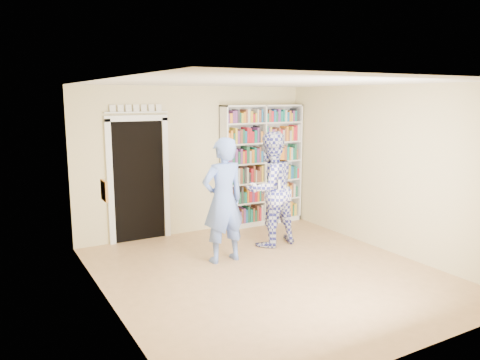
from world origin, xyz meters
name	(u,v)px	position (x,y,z in m)	size (l,w,h in m)	color
floor	(269,273)	(0.00, 0.00, 0.00)	(5.00, 5.00, 0.00)	#A57B50
ceiling	(271,82)	(0.00, 0.00, 2.70)	(5.00, 5.00, 0.00)	white
wall_back	(196,160)	(0.00, 2.50, 1.35)	(4.50, 4.50, 0.00)	beige
wall_left	(107,198)	(-2.25, 0.00, 1.35)	(5.00, 5.00, 0.00)	beige
wall_right	(385,169)	(2.25, 0.00, 1.35)	(5.00, 5.00, 0.00)	beige
bookshelf	(262,165)	(1.35, 2.34, 1.19)	(1.71, 0.32, 2.35)	white
doorway	(138,174)	(-1.10, 2.48, 1.18)	(1.10, 0.08, 2.43)	black
wall_art	(104,191)	(-2.23, 0.20, 1.40)	(0.03, 0.25, 0.25)	brown
man_blue	(223,200)	(-0.32, 0.78, 0.96)	(0.70, 0.46, 1.92)	#6181D8
man_plaid	(270,189)	(0.74, 1.11, 0.97)	(0.94, 0.74, 1.94)	#32349A
paper_sheet	(282,188)	(0.81, 0.85, 1.03)	(0.22, 0.01, 0.30)	white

